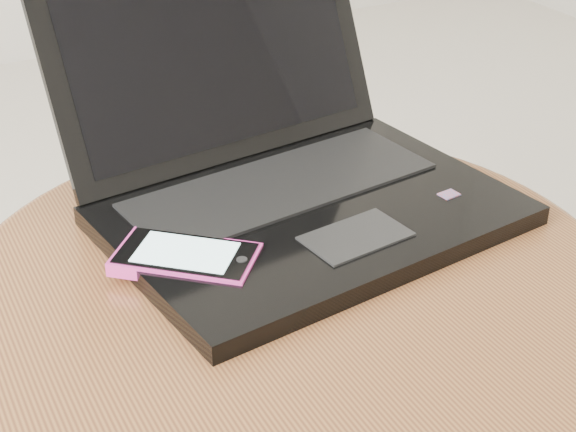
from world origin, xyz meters
TOP-DOWN VIEW (x-y plane):
  - table at (0.02, -0.07)m, footprint 0.62×0.62m
  - laptop at (0.07, 0.04)m, footprint 0.42×0.41m
  - phone_black at (-0.04, -0.02)m, footprint 0.11×0.10m
  - phone_pink at (-0.07, -0.04)m, footprint 0.14×0.13m

SIDE VIEW (x-z plane):
  - table at x=0.02m, z-range 0.14..0.63m
  - phone_black at x=-0.04m, z-range 0.49..0.50m
  - phone_pink at x=-0.07m, z-range 0.50..0.51m
  - laptop at x=0.07m, z-range 0.41..0.65m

